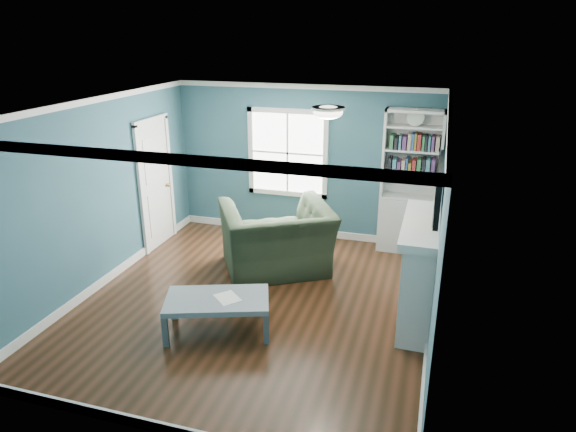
# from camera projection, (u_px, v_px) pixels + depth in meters

# --- Properties ---
(floor) EXTENTS (5.00, 5.00, 0.00)m
(floor) POSITION_uv_depth(u_px,v_px,m) (256.00, 301.00, 6.87)
(floor) COLOR black
(floor) RESTS_ON ground
(room_walls) EXTENTS (5.00, 5.00, 5.00)m
(room_walls) POSITION_uv_depth(u_px,v_px,m) (253.00, 188.00, 6.33)
(room_walls) COLOR #2E5768
(room_walls) RESTS_ON ground
(trim) EXTENTS (4.50, 5.00, 2.60)m
(trim) POSITION_uv_depth(u_px,v_px,m) (254.00, 215.00, 6.45)
(trim) COLOR white
(trim) RESTS_ON ground
(window) EXTENTS (1.40, 0.06, 1.50)m
(window) POSITION_uv_depth(u_px,v_px,m) (288.00, 153.00, 8.69)
(window) COLOR white
(window) RESTS_ON room_walls
(bookshelf) EXTENTS (0.90, 0.35, 2.31)m
(bookshelf) POSITION_uv_depth(u_px,v_px,m) (409.00, 197.00, 8.15)
(bookshelf) COLOR silver
(bookshelf) RESTS_ON ground
(fireplace) EXTENTS (0.44, 1.58, 1.30)m
(fireplace) POSITION_uv_depth(u_px,v_px,m) (420.00, 272.00, 6.27)
(fireplace) COLOR black
(fireplace) RESTS_ON ground
(tv) EXTENTS (0.06, 1.10, 0.65)m
(tv) POSITION_uv_depth(u_px,v_px,m) (439.00, 188.00, 5.87)
(tv) COLOR black
(tv) RESTS_ON fireplace
(door) EXTENTS (0.12, 0.98, 2.17)m
(door) POSITION_uv_depth(u_px,v_px,m) (156.00, 183.00, 8.36)
(door) COLOR silver
(door) RESTS_ON ground
(ceiling_fixture) EXTENTS (0.38, 0.38, 0.15)m
(ceiling_fixture) POSITION_uv_depth(u_px,v_px,m) (328.00, 111.00, 5.84)
(ceiling_fixture) COLOR white
(ceiling_fixture) RESTS_ON room_walls
(light_switch) EXTENTS (0.08, 0.01, 0.12)m
(light_switch) POSITION_uv_depth(u_px,v_px,m) (223.00, 162.00, 9.10)
(light_switch) COLOR white
(light_switch) RESTS_ON room_walls
(recliner) EXTENTS (1.84, 1.65, 1.35)m
(recliner) POSITION_uv_depth(u_px,v_px,m) (276.00, 228.00, 7.54)
(recliner) COLOR #202E1D
(recliner) RESTS_ON ground
(coffee_table) EXTENTS (1.37, 1.03, 0.44)m
(coffee_table) POSITION_uv_depth(u_px,v_px,m) (217.00, 302.00, 6.09)
(coffee_table) COLOR #485257
(coffee_table) RESTS_ON ground
(paper_sheet) EXTENTS (0.39, 0.38, 0.00)m
(paper_sheet) POSITION_uv_depth(u_px,v_px,m) (227.00, 298.00, 6.06)
(paper_sheet) COLOR white
(paper_sheet) RESTS_ON coffee_table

